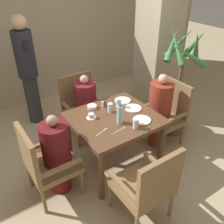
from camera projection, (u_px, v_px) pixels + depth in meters
The scene contains 26 objects.
ground_plane at pixel (114, 162), 3.47m from camera, with size 16.00×16.00×0.00m, color tan.
wall_back at pixel (38, 26), 4.41m from camera, with size 8.00×0.06×2.80m.
pillar_stone at pixel (159, 36), 4.02m from camera, with size 0.56×0.56×2.70m.
dining_table at pixel (114, 124), 3.13m from camera, with size 1.04×0.94×0.75m.
chair_left_side at pixel (45, 162), 2.76m from camera, with size 0.53×0.53×0.95m.
diner_in_left_chair at pixel (57, 154), 2.81m from camera, with size 0.32×0.32×1.05m.
chair_far_side at pixel (81, 105), 3.83m from camera, with size 0.53×0.53×0.95m.
diner_in_far_chair at pixel (86, 107), 3.70m from camera, with size 0.32×0.32×1.04m.
chair_right_side at pixel (166, 112), 3.65m from camera, with size 0.53×0.53×0.95m.
diner_in_right_chair at pixel (159, 110), 3.54m from camera, with size 0.32×0.32×1.13m.
chair_near_corner at pixel (147, 185), 2.48m from camera, with size 0.53×0.53×0.95m.
standing_host at pixel (27, 69), 3.88m from camera, with size 0.30×0.34×1.77m.
potted_palm at pixel (177, 99), 3.84m from camera, with size 0.63×0.66×1.65m.
plate_main_left at pixel (133, 108), 3.24m from camera, with size 0.22×0.22×0.01m.
plate_main_right at pixel (142, 120), 3.01m from camera, with size 0.22×0.22×0.01m.
plate_dessert_center at pixel (123, 100), 3.42m from camera, with size 0.22×0.22×0.01m.
teacup_with_saucer at pixel (91, 116), 3.04m from camera, with size 0.12×0.12×0.06m.
bowl_small at pixel (92, 107), 3.25m from camera, with size 0.13×0.13×0.04m.
water_bottle at pixel (120, 114), 2.90m from camera, with size 0.08×0.08×0.26m.
glass_tall_near at pixel (119, 103), 3.25m from camera, with size 0.06×0.06×0.12m.
glass_tall_mid at pixel (110, 108), 3.15m from camera, with size 0.06×0.06×0.12m.
glass_tall_far at pixel (136, 124), 2.84m from camera, with size 0.06×0.06×0.12m.
salt_shaker at pixel (102, 104), 3.27m from camera, with size 0.03×0.03×0.08m.
pepper_shaker at pixel (105, 103), 3.29m from camera, with size 0.03×0.03×0.07m.
fork_beside_plate at pixel (120, 130), 2.84m from camera, with size 0.18×0.04×0.00m.
knife_beside_plate at pixel (102, 132), 2.81m from camera, with size 0.18×0.07×0.00m.
Camera 1 is at (-1.47, -2.12, 2.42)m, focal length 40.00 mm.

